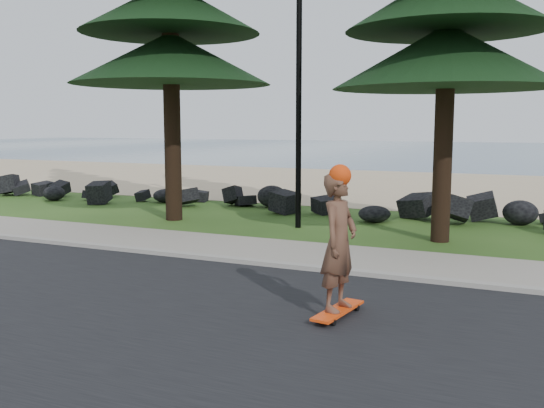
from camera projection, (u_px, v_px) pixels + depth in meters
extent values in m
plane|color=#264816|center=(240.00, 252.00, 12.15)|extent=(160.00, 160.00, 0.00)
cube|color=black|center=(86.00, 316.00, 8.07)|extent=(160.00, 7.00, 0.02)
cube|color=#A09990|center=(218.00, 259.00, 11.33)|extent=(160.00, 0.20, 0.10)
cube|color=#A19486|center=(244.00, 248.00, 12.33)|extent=(160.00, 2.00, 0.08)
cube|color=tan|center=(397.00, 185.00, 25.29)|extent=(160.00, 15.00, 0.01)
cube|color=#3C5973|center=(480.00, 151.00, 58.36)|extent=(160.00, 58.00, 0.01)
cylinder|color=black|center=(299.00, 63.00, 14.53)|extent=(0.14, 0.14, 8.00)
cube|color=#F8430E|center=(338.00, 310.00, 8.01)|extent=(0.42, 1.11, 0.04)
imported|color=brown|center=(339.00, 242.00, 7.89)|extent=(0.52, 0.72, 1.81)
sphere|color=#E53B0C|center=(340.00, 175.00, 7.77)|extent=(0.29, 0.29, 0.29)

